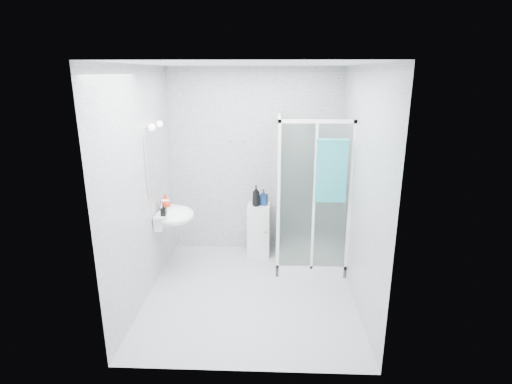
{
  "coord_description": "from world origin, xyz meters",
  "views": [
    {
      "loc": [
        0.23,
        -4.2,
        2.51
      ],
      "look_at": [
        0.05,
        0.35,
        1.15
      ],
      "focal_mm": 28.0,
      "sensor_mm": 36.0,
      "label": 1
    }
  ],
  "objects_px": {
    "wall_basin": "(174,216)",
    "soap_dispenser_black": "(164,210)",
    "hand_towel": "(332,169)",
    "shampoo_bottle_a": "(256,196)",
    "storage_cabinet": "(259,230)",
    "soap_dispenser_orange": "(166,201)",
    "shampoo_bottle_b": "(264,197)",
    "shower_enclosure": "(303,234)"
  },
  "relations": [
    {
      "from": "wall_basin",
      "to": "shampoo_bottle_a",
      "type": "bearing_deg",
      "value": 29.4
    },
    {
      "from": "soap_dispenser_orange",
      "to": "soap_dispenser_black",
      "type": "distance_m",
      "value": 0.3
    },
    {
      "from": "shower_enclosure",
      "to": "soap_dispenser_black",
      "type": "distance_m",
      "value": 1.86
    },
    {
      "from": "soap_dispenser_orange",
      "to": "hand_towel",
      "type": "bearing_deg",
      "value": -5.77
    },
    {
      "from": "wall_basin",
      "to": "soap_dispenser_orange",
      "type": "distance_m",
      "value": 0.23
    },
    {
      "from": "storage_cabinet",
      "to": "soap_dispenser_orange",
      "type": "relative_size",
      "value": 4.31
    },
    {
      "from": "shower_enclosure",
      "to": "hand_towel",
      "type": "relative_size",
      "value": 2.62
    },
    {
      "from": "shower_enclosure",
      "to": "storage_cabinet",
      "type": "xyz_separation_m",
      "value": [
        -0.61,
        0.29,
        -0.07
      ]
    },
    {
      "from": "soap_dispenser_orange",
      "to": "shower_enclosure",
      "type": "bearing_deg",
      "value": 6.24
    },
    {
      "from": "shower_enclosure",
      "to": "soap_dispenser_orange",
      "type": "bearing_deg",
      "value": -173.76
    },
    {
      "from": "shampoo_bottle_a",
      "to": "soap_dispenser_black",
      "type": "relative_size",
      "value": 2.1
    },
    {
      "from": "hand_towel",
      "to": "shampoo_bottle_b",
      "type": "height_order",
      "value": "hand_towel"
    },
    {
      "from": "wall_basin",
      "to": "soap_dispenser_black",
      "type": "height_order",
      "value": "wall_basin"
    },
    {
      "from": "shower_enclosure",
      "to": "hand_towel",
      "type": "height_order",
      "value": "shower_enclosure"
    },
    {
      "from": "storage_cabinet",
      "to": "shampoo_bottle_b",
      "type": "relative_size",
      "value": 3.43
    },
    {
      "from": "shampoo_bottle_a",
      "to": "hand_towel",
      "type": "bearing_deg",
      "value": -35.73
    },
    {
      "from": "shower_enclosure",
      "to": "wall_basin",
      "type": "xyz_separation_m",
      "value": [
        -1.66,
        -0.32,
        0.35
      ]
    },
    {
      "from": "soap_dispenser_black",
      "to": "shampoo_bottle_a",
      "type": "bearing_deg",
      "value": 34.59
    },
    {
      "from": "wall_basin",
      "to": "hand_towel",
      "type": "height_order",
      "value": "hand_towel"
    },
    {
      "from": "storage_cabinet",
      "to": "wall_basin",
      "type": "bearing_deg",
      "value": -147.35
    },
    {
      "from": "wall_basin",
      "to": "shampoo_bottle_b",
      "type": "bearing_deg",
      "value": 29.19
    },
    {
      "from": "shampoo_bottle_b",
      "to": "hand_towel",
      "type": "bearing_deg",
      "value": -41.15
    },
    {
      "from": "soap_dispenser_black",
      "to": "storage_cabinet",
      "type": "bearing_deg",
      "value": 35.06
    },
    {
      "from": "storage_cabinet",
      "to": "shampoo_bottle_a",
      "type": "distance_m",
      "value": 0.52
    },
    {
      "from": "shampoo_bottle_a",
      "to": "soap_dispenser_black",
      "type": "bearing_deg",
      "value": -145.41
    },
    {
      "from": "wall_basin",
      "to": "hand_towel",
      "type": "xyz_separation_m",
      "value": [
        1.92,
        -0.09,
        0.63
      ]
    },
    {
      "from": "shower_enclosure",
      "to": "shampoo_bottle_a",
      "type": "height_order",
      "value": "shower_enclosure"
    },
    {
      "from": "hand_towel",
      "to": "soap_dispenser_orange",
      "type": "bearing_deg",
      "value": 174.23
    },
    {
      "from": "hand_towel",
      "to": "shampoo_bottle_a",
      "type": "distance_m",
      "value": 1.24
    },
    {
      "from": "shampoo_bottle_a",
      "to": "soap_dispenser_orange",
      "type": "bearing_deg",
      "value": -158.46
    },
    {
      "from": "hand_towel",
      "to": "wall_basin",
      "type": "bearing_deg",
      "value": 177.47
    },
    {
      "from": "storage_cabinet",
      "to": "shampoo_bottle_b",
      "type": "xyz_separation_m",
      "value": [
        0.06,
        0.01,
        0.48
      ]
    },
    {
      "from": "wall_basin",
      "to": "storage_cabinet",
      "type": "relative_size",
      "value": 0.75
    },
    {
      "from": "hand_towel",
      "to": "shampoo_bottle_a",
      "type": "relative_size",
      "value": 2.64
    },
    {
      "from": "hand_towel",
      "to": "soap_dispenser_orange",
      "type": "height_order",
      "value": "hand_towel"
    },
    {
      "from": "wall_basin",
      "to": "storage_cabinet",
      "type": "height_order",
      "value": "wall_basin"
    },
    {
      "from": "hand_towel",
      "to": "shampoo_bottle_a",
      "type": "height_order",
      "value": "hand_towel"
    },
    {
      "from": "storage_cabinet",
      "to": "soap_dispenser_orange",
      "type": "bearing_deg",
      "value": -154.93
    },
    {
      "from": "shampoo_bottle_b",
      "to": "soap_dispenser_orange",
      "type": "bearing_deg",
      "value": -157.98
    },
    {
      "from": "shampoo_bottle_b",
      "to": "soap_dispenser_orange",
      "type": "distance_m",
      "value": 1.34
    },
    {
      "from": "storage_cabinet",
      "to": "shampoo_bottle_a",
      "type": "xyz_separation_m",
      "value": [
        -0.04,
        -0.04,
        0.52
      ]
    },
    {
      "from": "shower_enclosure",
      "to": "shampoo_bottle_b",
      "type": "relative_size",
      "value": 9.16
    }
  ]
}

